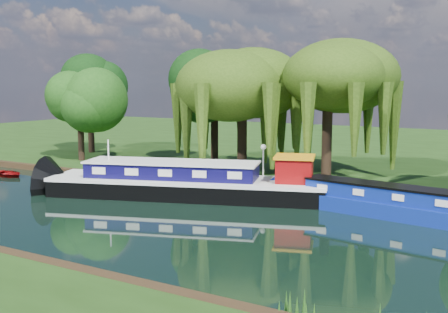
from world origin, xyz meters
The scene contains 13 objects.
ground centered at (0.00, 0.00, 0.00)m, with size 120.00×120.00×0.00m, color black.
far_bank centered at (0.00, 34.00, 0.23)m, with size 120.00×52.00×0.45m, color #18320D.
dutch_barge centered at (-2.26, 5.85, 0.90)m, with size 17.45×9.31×3.62m.
narrowboat centered at (9.35, 7.30, 0.65)m, with size 12.61×3.74×1.82m.
red_dinghy centered at (-18.32, 5.12, 0.00)m, with size 2.10×2.94×0.61m, color maroon.
willow_left centered at (-2.63, 13.20, 6.67)m, with size 7.14×7.14×8.56m.
willow_right centered at (3.38, 14.47, 6.80)m, with size 7.14×7.14×8.70m.
tree_far_left centered at (-17.66, 12.06, 5.61)m, with size 4.67×4.67×7.52m.
tree_far_back centered at (-20.84, 16.51, 6.24)m, with size 4.93×4.93×8.29m.
tree_far_mid centered at (-6.69, 15.92, 6.26)m, with size 5.15×5.15×8.43m.
lamppost centered at (0.50, 10.50, 2.42)m, with size 0.36×0.36×2.56m.
mooring_posts centered at (-0.50, 8.40, 0.95)m, with size 19.16×0.16×1.00m.
reeds_near centered at (6.87, -7.57, 0.55)m, with size 33.70×1.50×1.10m.
Camera 1 is at (17.19, -22.22, 7.12)m, focal length 45.00 mm.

